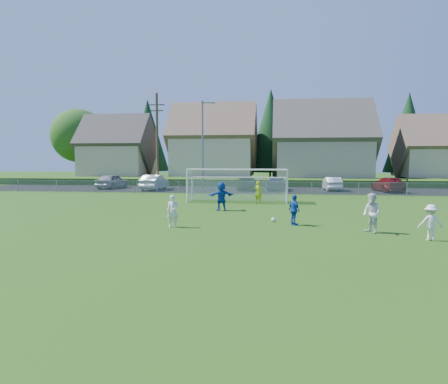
{
  "coord_description": "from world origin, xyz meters",
  "views": [
    {
      "loc": [
        2.81,
        -13.75,
        3.25
      ],
      "look_at": [
        0.0,
        8.0,
        1.4
      ],
      "focal_mm": 32.0,
      "sensor_mm": 36.0,
      "label": 1
    }
  ],
  "objects": [
    {
      "name": "ground",
      "position": [
        0.0,
        0.0,
        0.0
      ],
      "size": [
        160.0,
        160.0,
        0.0
      ],
      "primitive_type": "plane",
      "color": "#193D0C",
      "rests_on": "ground"
    },
    {
      "name": "asphalt_lot",
      "position": [
        0.0,
        27.5,
        0.01
      ],
      "size": [
        60.0,
        60.0,
        0.0
      ],
      "primitive_type": "plane",
      "color": "black",
      "rests_on": "ground"
    },
    {
      "name": "grass_embankment",
      "position": [
        0.0,
        35.0,
        0.4
      ],
      "size": [
        70.0,
        6.0,
        0.8
      ],
      "primitive_type": "cube",
      "color": "#1E420F",
      "rests_on": "ground"
    },
    {
      "name": "soccer_ball",
      "position": [
        2.73,
        6.69,
        0.11
      ],
      "size": [
        0.22,
        0.22,
        0.22
      ],
      "primitive_type": "sphere",
      "color": "white",
      "rests_on": "ground"
    },
    {
      "name": "player_white_a",
      "position": [
        -1.99,
        4.49,
        0.76
      ],
      "size": [
        0.6,
        0.43,
        1.53
      ],
      "primitive_type": "imported",
      "rotation": [
        0.0,
        0.0,
        0.13
      ],
      "color": "silver",
      "rests_on": "ground"
    },
    {
      "name": "player_white_b",
      "position": [
        6.99,
        4.15,
        0.87
      ],
      "size": [
        0.96,
        1.05,
        1.74
      ],
      "primitive_type": "imported",
      "rotation": [
        0.0,
        0.0,
        -1.12
      ],
      "color": "silver",
      "rests_on": "ground"
    },
    {
      "name": "player_white_c",
      "position": [
        8.93,
        2.8,
        0.72
      ],
      "size": [
        0.95,
        0.57,
        1.43
      ],
      "primitive_type": "imported",
      "rotation": [
        0.0,
        0.0,
        3.1
      ],
      "color": "silver",
      "rests_on": "ground"
    },
    {
      "name": "player_blue_a",
      "position": [
        3.74,
        5.79,
        0.74
      ],
      "size": [
        0.74,
        0.93,
        1.48
      ],
      "primitive_type": "imported",
      "rotation": [
        0.0,
        0.0,
        2.09
      ],
      "color": "#1240AA",
      "rests_on": "ground"
    },
    {
      "name": "player_blue_b",
      "position": [
        -0.53,
        10.86,
        0.89
      ],
      "size": [
        1.73,
        1.09,
        1.78
      ],
      "primitive_type": "imported",
      "rotation": [
        0.0,
        0.0,
        3.52
      ],
      "color": "#1240AA",
      "rests_on": "ground"
    },
    {
      "name": "goalkeeper",
      "position": [
        1.58,
        14.93,
        0.82
      ],
      "size": [
        0.69,
        0.57,
        1.64
      ],
      "primitive_type": "imported",
      "rotation": [
        0.0,
        0.0,
        2.81
      ],
      "color": "#BDD318",
      "rests_on": "ground"
    },
    {
      "name": "car_a",
      "position": [
        -14.81,
        27.65,
        0.79
      ],
      "size": [
        2.44,
        4.83,
        1.58
      ],
      "primitive_type": "imported",
      "rotation": [
        0.0,
        0.0,
        3.01
      ],
      "color": "#93979A",
      "rests_on": "ground"
    },
    {
      "name": "car_b",
      "position": [
        -9.64,
        26.26,
        0.78
      ],
      "size": [
        1.78,
        4.8,
        1.57
      ],
      "primitive_type": "imported",
      "rotation": [
        0.0,
        0.0,
        3.12
      ],
      "color": "silver",
      "rests_on": "ground"
    },
    {
      "name": "car_d",
      "position": [
        -0.03,
        27.11,
        0.69
      ],
      "size": [
        2.03,
        4.78,
        1.38
      ],
      "primitive_type": "imported",
      "rotation": [
        0.0,
        0.0,
        3.12
      ],
      "color": "black",
      "rests_on": "ground"
    },
    {
      "name": "car_e",
      "position": [
        2.97,
        27.12,
        0.74
      ],
      "size": [
        2.24,
        4.52,
        1.48
      ],
      "primitive_type": "imported",
      "rotation": [
        0.0,
        0.0,
        3.02
      ],
      "color": "#171343",
      "rests_on": "ground"
    },
    {
      "name": "car_f",
      "position": [
        8.53,
        27.7,
        0.69
      ],
      "size": [
        1.54,
        4.19,
        1.37
      ],
      "primitive_type": "imported",
      "rotation": [
        0.0,
        0.0,
        3.16
      ],
      "color": "silver",
      "rests_on": "ground"
    },
    {
      "name": "car_g",
      "position": [
        13.73,
        26.72,
        0.71
      ],
      "size": [
        2.5,
        5.08,
        1.42
      ],
      "primitive_type": "imported",
      "rotation": [
        0.0,
        0.0,
        3.25
      ],
      "color": "#610A0F",
      "rests_on": "ground"
    },
    {
      "name": "soccer_goal",
      "position": [
        0.0,
        16.05,
        1.63
      ],
      "size": [
        7.42,
        1.9,
        2.5
      ],
      "color": "white",
      "rests_on": "ground"
    },
    {
      "name": "chainlink_fence",
      "position": [
        0.0,
        22.0,
        0.63
      ],
      "size": [
        52.06,
        0.06,
        1.2
      ],
      "color": "gray",
      "rests_on": "ground"
    },
    {
      "name": "streetlight",
      "position": [
        -4.45,
        26.0,
        4.84
      ],
      "size": [
        1.38,
        0.18,
        9.0
      ],
      "color": "slate",
      "rests_on": "ground"
    },
    {
      "name": "utility_pole",
      "position": [
        -9.5,
        27.0,
        5.15
      ],
      "size": [
        1.6,
        0.26,
        10.0
      ],
      "color": "#473321",
      "rests_on": "ground"
    },
    {
      "name": "houses_row",
      "position": [
        1.97,
        42.46,
        7.33
      ],
      "size": [
        53.9,
        11.45,
        13.27
      ],
      "color": "tan",
      "rests_on": "ground"
    },
    {
      "name": "tree_row",
      "position": [
        1.04,
        48.74,
        6.91
      ],
      "size": [
        65.98,
        12.36,
        13.8
      ],
      "color": "#382616",
      "rests_on": "ground"
    }
  ]
}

